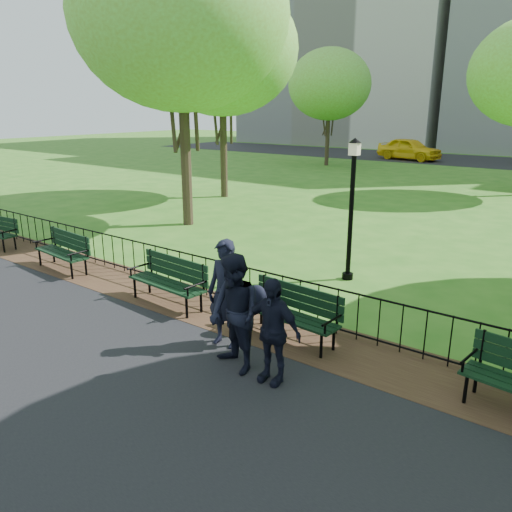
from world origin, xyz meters
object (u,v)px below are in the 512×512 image
Objects in this scene: taxi at (409,149)px; park_bench_left_b at (65,247)px; tree_far_w at (330,84)px; person_mid at (235,314)px; park_bench_main at (280,303)px; park_bench_left_a at (170,276)px; lamppost at (351,205)px; tree_mid_w at (222,49)px; person_left at (225,294)px; tree_near_w at (180,16)px; person_right at (272,331)px.

park_bench_left_b is at bearing -163.85° from taxi.
person_mid is (12.79, -25.84, -4.43)m from tree_far_w.
taxi is at bearing 110.91° from park_bench_main.
lamppost is (2.25, 3.68, 1.19)m from park_bench_left_a.
tree_mid_w reaches higher than park_bench_main.
tree_far_w is 28.38m from person_left.
person_left reaches higher than park_bench_left_a.
park_bench_main is 27.92m from tree_far_w.
person_left is at bearing -15.39° from park_bench_left_a.
tree_near_w is (-7.63, 5.47, 6.09)m from park_bench_main.
tree_near_w is 1.07× the size of tree_mid_w.
taxi is (-6.65, 31.45, 0.22)m from park_bench_left_a.
tree_near_w is 5.89× the size of person_right.
park_bench_left_b is at bearing -70.64° from tree_mid_w.
tree_mid_w is 17.07m from person_right.
taxi is (-10.12, 32.69, 0.01)m from person_right.
tree_mid_w is at bearing 130.61° from person_right.
tree_near_w reaches higher than tree_far_w.
person_right is at bearing -25.81° from person_left.
lamppost is at bearing 62.28° from park_bench_left_a.
person_mid is 0.66m from person_right.
person_left is at bearing 156.97° from person_right.
lamppost is 24.43m from tree_far_w.
tree_mid_w reaches higher than person_right.
park_bench_main is at bearing -62.59° from tree_far_w.
park_bench_left_b is at bearing -78.58° from tree_near_w.
person_right is 34.22m from taxi.
park_bench_left_a is 1.03× the size of park_bench_left_b.
tree_mid_w is 21.58m from taxi.
lamppost reaches higher than park_bench_left_a.
tree_far_w reaches higher than park_bench_main.
person_left is 0.88m from person_mid.
person_right is (0.65, 0.07, -0.12)m from person_mid.
person_right is at bearing -76.13° from lamppost.
tree_near_w is at bearing -75.11° from tree_far_w.
lamppost is at bearing -151.24° from taxi.
park_bench_main is at bearing -35.63° from tree_near_w.
taxi is (-9.47, 32.76, -0.11)m from person_mid.
lamppost is 29.18m from taxi.
tree_near_w is 5.14× the size of person_mid.
tree_far_w is 4.71× the size of person_right.
lamppost reaches higher than person_left.
lamppost reaches higher than park_bench_main.
park_bench_left_b is 0.20× the size of tree_near_w.
park_bench_main is 32.71m from taxi.
person_right is (1.32, -0.50, -0.12)m from person_left.
tree_near_w is at bearing -165.22° from taxi.
taxi is at bearing 107.77° from lamppost.
taxi is (-1.72, 25.88, -5.89)m from tree_near_w.
tree_near_w is 1.99× the size of taxi.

